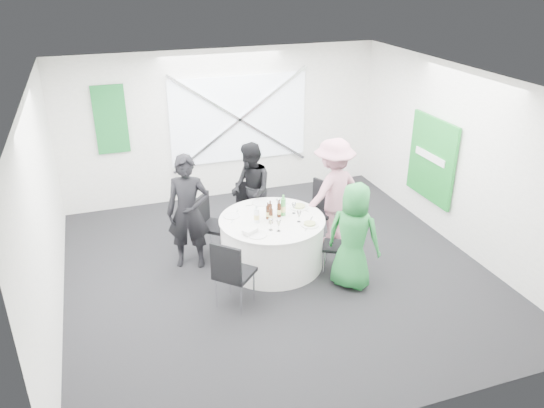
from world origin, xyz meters
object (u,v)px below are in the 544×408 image
object	(u,v)px
chair_front_right	(341,242)
person_man_back	(251,190)
banquet_table	(272,242)
green_water_bottle	(283,207)
chair_back_right	(318,207)
person_man_back_left	(188,212)
chair_back	(248,203)
chair_back_left	(210,220)
person_woman_pink	(333,192)
person_woman_green	(354,236)
clear_water_bottle	(257,216)
chair_front_left	(231,270)

from	to	relation	value
chair_front_right	person_man_back	bearing A→B (deg)	-121.37
banquet_table	green_water_bottle	xyz separation A→B (m)	(0.20, 0.06, 0.51)
chair_back_right	person_man_back_left	world-z (taller)	person_man_back_left
banquet_table	chair_back	bearing A→B (deg)	90.55
chair_front_right	green_water_bottle	xyz separation A→B (m)	(-0.70, 0.56, 0.42)
chair_back	chair_back_left	world-z (taller)	chair_back_left
chair_back	chair_back_right	distance (m)	1.21
person_man_back	person_woman_pink	world-z (taller)	person_woman_pink
banquet_table	person_woman_green	size ratio (longest dim) A/B	1.01
chair_back	person_man_back	distance (m)	0.31
person_man_back	chair_back_right	bearing A→B (deg)	56.47
person_man_back	person_woman_green	world-z (taller)	person_man_back
chair_back	chair_front_right	size ratio (longest dim) A/B	1.03
chair_front_right	clear_water_bottle	xyz separation A→B (m)	(-1.14, 0.47, 0.39)
chair_back_left	person_woman_green	bearing A→B (deg)	-93.52
chair_front_left	clear_water_bottle	bearing A→B (deg)	-81.64
person_man_back	person_woman_green	bearing A→B (deg)	24.01
person_woman_green	chair_back	bearing A→B (deg)	-21.36
chair_back	person_man_back_left	world-z (taller)	person_man_back_left
person_woman_pink	person_woman_green	distance (m)	1.30
person_man_back_left	person_woman_green	size ratio (longest dim) A/B	1.13
chair_back	person_woman_green	bearing A→B (deg)	-67.54
chair_front_right	person_woman_green	xyz separation A→B (m)	(-0.02, -0.39, 0.30)
banquet_table	chair_front_left	size ratio (longest dim) A/B	1.56
person_woman_pink	clear_water_bottle	size ratio (longest dim) A/B	6.33
chair_back_right	person_woman_pink	xyz separation A→B (m)	(0.21, -0.08, 0.27)
banquet_table	person_man_back_left	size ratio (longest dim) A/B	0.90
green_water_bottle	chair_back_left	bearing A→B (deg)	149.35
banquet_table	chair_front_right	size ratio (longest dim) A/B	1.91
clear_water_bottle	chair_front_left	bearing A→B (deg)	-125.67
chair_back_left	person_man_back_left	world-z (taller)	person_man_back_left
chair_back	person_man_back_left	xyz separation A→B (m)	(-1.14, -0.80, 0.38)
banquet_table	clear_water_bottle	bearing A→B (deg)	-172.94
person_woman_pink	person_man_back_left	bearing A→B (deg)	-18.46
chair_back_left	chair_front_right	world-z (taller)	chair_back_left
chair_back_right	person_woman_pink	distance (m)	0.35
person_woman_green	banquet_table	bearing A→B (deg)	-0.00
chair_front_right	person_woman_pink	bearing A→B (deg)	-166.96
banquet_table	chair_back_left	size ratio (longest dim) A/B	1.62
banquet_table	person_woman_pink	bearing A→B (deg)	18.12
chair_back	person_man_back_left	distance (m)	1.45
chair_back_right	person_woman_green	size ratio (longest dim) A/B	0.66
person_man_back	clear_water_bottle	xyz separation A→B (m)	(-0.25, -1.11, 0.08)
green_water_bottle	person_man_back_left	bearing A→B (deg)	166.30
chair_back_left	chair_front_right	distance (m)	2.04
person_man_back_left	chair_front_left	bearing A→B (deg)	-58.58
green_water_bottle	chair_back_right	bearing A→B (deg)	27.77
banquet_table	person_man_back	world-z (taller)	person_man_back
person_woman_pink	chair_back_right	bearing A→B (deg)	-38.31
person_woman_pink	person_woman_green	xyz separation A→B (m)	(-0.28, -1.27, -0.10)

